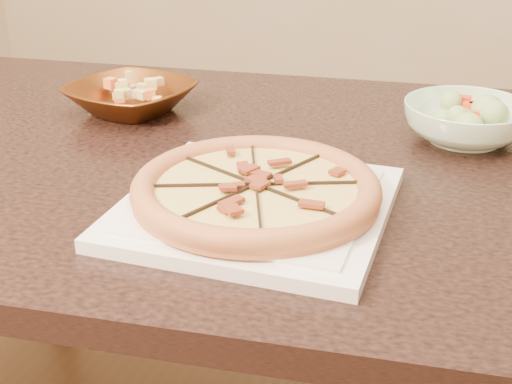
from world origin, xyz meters
TOP-DOWN VIEW (x-y plane):
  - dining_table at (-0.00, -0.03)m, footprint 1.49×1.05m
  - plate at (0.12, -0.21)m, footprint 0.33×0.33m
  - pizza at (0.12, -0.21)m, footprint 0.32×0.32m
  - bronze_bowl at (-0.22, 0.10)m, footprint 0.25×0.25m
  - mixed_dish at (-0.22, 0.10)m, footprint 0.11×0.10m
  - salad_bowl at (0.35, 0.15)m, footprint 0.20×0.20m
  - salad at (0.35, 0.15)m, footprint 0.08×0.11m

SIDE VIEW (x-z plane):
  - dining_table at x=0.00m, z-range 0.27..1.02m
  - plate at x=0.12m, z-range 0.75..0.77m
  - bronze_bowl at x=-0.22m, z-range 0.75..0.80m
  - salad_bowl at x=0.35m, z-range 0.75..0.81m
  - pizza at x=0.12m, z-range 0.77..0.80m
  - mixed_dish at x=-0.22m, z-range 0.80..0.83m
  - salad at x=0.35m, z-range 0.81..0.85m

